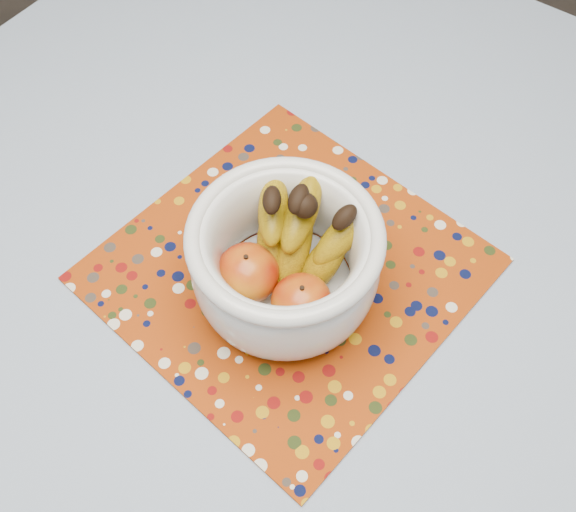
% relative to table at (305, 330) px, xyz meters
% --- Properties ---
extents(table, '(1.20, 1.20, 0.75)m').
position_rel_table_xyz_m(table, '(0.00, 0.00, 0.00)').
color(table, brown).
rests_on(table, ground).
extents(tablecloth, '(1.32, 1.32, 0.01)m').
position_rel_table_xyz_m(tablecloth, '(0.00, 0.00, 0.08)').
color(tablecloth, slate).
rests_on(tablecloth, table).
extents(placemat, '(0.42, 0.42, 0.00)m').
position_rel_table_xyz_m(placemat, '(-0.04, 0.02, 0.09)').
color(placemat, '#8D3007').
rests_on(placemat, tablecloth).
extents(fruit_bowl, '(0.21, 0.21, 0.15)m').
position_rel_table_xyz_m(fruit_bowl, '(-0.02, -0.00, 0.16)').
color(fruit_bowl, silver).
rests_on(fruit_bowl, placemat).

